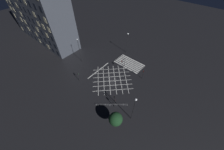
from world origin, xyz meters
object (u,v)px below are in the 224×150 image
street_lamp_east (128,39)px  street_lamp_west (79,48)px  traffic_light_median_south (123,62)px  traffic_light_sw_cross (143,73)px  street_lamp_far (134,106)px  street_tree_near (116,119)px  traffic_light_nw_cross (115,102)px  traffic_light_ne_cross (78,75)px  traffic_light_nw_main (114,98)px

street_lamp_east → street_lamp_west: 19.00m
traffic_light_median_south → street_lamp_east: size_ratio=0.50×
traffic_light_sw_cross → street_lamp_far: bearing=20.2°
traffic_light_median_south → street_tree_near: (-11.51, 18.44, 1.26)m
traffic_light_nw_cross → traffic_light_sw_cross: traffic_light_sw_cross is taller
street_lamp_far → traffic_light_sw_cross: bearing=-69.8°
traffic_light_nw_cross → street_tree_near: 6.12m
street_tree_near → traffic_light_ne_cross: bearing=-12.4°
street_lamp_west → street_lamp_far: street_lamp_west is taller
traffic_light_ne_cross → street_lamp_west: street_lamp_west is taller
traffic_light_sw_cross → street_lamp_east: bearing=-124.0°
traffic_light_nw_cross → street_lamp_east: size_ratio=0.38×
traffic_light_nw_main → street_lamp_west: 22.99m
traffic_light_median_south → street_lamp_far: size_ratio=0.46×
traffic_light_nw_main → traffic_light_ne_cross: (14.74, 0.74, -0.19)m
traffic_light_nw_main → street_lamp_far: street_lamp_far is taller
traffic_light_nw_cross → street_tree_near: bearing=-139.0°
traffic_light_ne_cross → traffic_light_nw_main: bearing=-87.1°
traffic_light_ne_cross → street_tree_near: 19.64m
traffic_light_median_south → traffic_light_nw_main: (-7.14, 13.51, -0.33)m
street_lamp_west → street_tree_near: bearing=156.6°
traffic_light_nw_main → street_tree_near: size_ratio=0.66×
traffic_light_median_south → traffic_light_ne_cross: bearing=-28.1°
traffic_light_nw_main → traffic_light_sw_cross: bearing=-93.9°
traffic_light_median_south → traffic_light_nw_cross: size_ratio=1.34×
traffic_light_nw_cross → street_lamp_west: street_lamp_west is taller
traffic_light_nw_cross → street_lamp_east: 26.79m
traffic_light_median_south → street_tree_near: size_ratio=0.73×
traffic_light_ne_cross → traffic_light_median_south: bearing=-28.1°
traffic_light_sw_cross → street_tree_near: bearing=10.3°
traffic_light_nw_main → street_lamp_east: 25.91m
street_lamp_far → street_lamp_west: bearing=-13.8°
traffic_light_nw_cross → street_lamp_west: (22.44, -6.99, 3.83)m
traffic_light_nw_main → street_lamp_west: size_ratio=0.41×
street_tree_near → street_lamp_far: bearing=-113.3°
traffic_light_sw_cross → street_lamp_far: street_lamp_far is taller
street_lamp_west → traffic_light_nw_cross: bearing=162.7°
traffic_light_nw_main → street_lamp_far: (-6.27, 0.52, 3.89)m
street_lamp_west → street_lamp_far: 28.95m
street_lamp_west → traffic_light_sw_cross: bearing=-161.8°
street_lamp_east → street_lamp_west: (9.80, 16.27, -0.25)m
street_lamp_west → street_lamp_far: size_ratio=1.04×
traffic_light_nw_cross → street_lamp_far: 7.19m
street_lamp_west → street_lamp_far: bearing=166.2°
street_lamp_west → street_tree_near: size_ratio=1.63×
traffic_light_nw_cross → street_lamp_far: bearing=-89.2°
street_lamp_far → street_lamp_east: bearing=-51.7°
traffic_light_ne_cross → street_lamp_far: 21.40m
traffic_light_median_south → street_lamp_west: 16.59m
street_lamp_far → traffic_light_nw_cross: bearing=0.8°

